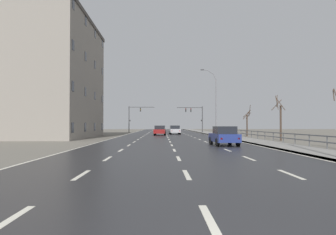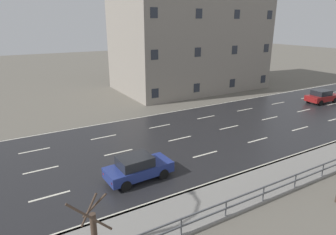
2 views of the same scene
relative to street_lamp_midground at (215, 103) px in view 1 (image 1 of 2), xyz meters
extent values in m
cube|color=#666056|center=(-7.44, 0.15, -5.11)|extent=(160.00, 160.00, 0.12)
cube|color=#232326|center=(-7.44, 12.15, -5.04)|extent=(14.00, 120.00, 0.02)
cube|color=beige|center=(-10.94, -45.85, -5.03)|extent=(0.16, 2.20, 0.01)
cube|color=beige|center=(-10.94, -40.45, -5.03)|extent=(0.16, 2.20, 0.01)
cube|color=beige|center=(-10.94, -35.05, -5.03)|extent=(0.16, 2.20, 0.01)
cube|color=beige|center=(-10.94, -29.65, -5.03)|extent=(0.16, 2.20, 0.01)
cube|color=beige|center=(-10.94, -24.25, -5.03)|extent=(0.16, 2.20, 0.01)
cube|color=beige|center=(-10.94, -18.85, -5.03)|extent=(0.16, 2.20, 0.01)
cube|color=beige|center=(-10.94, -13.45, -5.03)|extent=(0.16, 2.20, 0.01)
cube|color=beige|center=(-10.94, -8.05, -5.03)|extent=(0.16, 2.20, 0.01)
cube|color=beige|center=(-10.94, -2.65, -5.03)|extent=(0.16, 2.20, 0.01)
cube|color=beige|center=(-10.94, 2.75, -5.03)|extent=(0.16, 2.20, 0.01)
cube|color=beige|center=(-10.94, 8.15, -5.03)|extent=(0.16, 2.20, 0.01)
cube|color=beige|center=(-10.94, 13.55, -5.03)|extent=(0.16, 2.20, 0.01)
cube|color=beige|center=(-10.94, 18.95, -5.03)|extent=(0.16, 2.20, 0.01)
cube|color=beige|center=(-10.94, 24.35, -5.03)|extent=(0.16, 2.20, 0.01)
cube|color=beige|center=(-10.94, 29.75, -5.03)|extent=(0.16, 2.20, 0.01)
cube|color=beige|center=(-10.94, 35.15, -5.03)|extent=(0.16, 2.20, 0.01)
cube|color=beige|center=(-10.94, 40.55, -5.03)|extent=(0.16, 2.20, 0.01)
cube|color=beige|center=(-10.94, 45.95, -5.03)|extent=(0.16, 2.20, 0.01)
cube|color=beige|center=(-10.94, 51.35, -5.03)|extent=(0.16, 2.20, 0.01)
cube|color=beige|center=(-10.94, 56.75, -5.03)|extent=(0.16, 2.20, 0.01)
cube|color=beige|center=(-10.94, 62.15, -5.03)|extent=(0.16, 2.20, 0.01)
cube|color=beige|center=(-10.94, 67.55, -5.03)|extent=(0.16, 2.20, 0.01)
cube|color=beige|center=(-7.44, -45.85, -5.03)|extent=(0.16, 2.20, 0.01)
cube|color=beige|center=(-7.44, -40.45, -5.03)|extent=(0.16, 2.20, 0.01)
cube|color=beige|center=(-7.44, -35.05, -5.03)|extent=(0.16, 2.20, 0.01)
cube|color=beige|center=(-7.44, -29.65, -5.03)|extent=(0.16, 2.20, 0.01)
cube|color=beige|center=(-7.44, -24.25, -5.03)|extent=(0.16, 2.20, 0.01)
cube|color=beige|center=(-7.44, -18.85, -5.03)|extent=(0.16, 2.20, 0.01)
cube|color=beige|center=(-7.44, -13.45, -5.03)|extent=(0.16, 2.20, 0.01)
cube|color=beige|center=(-7.44, -8.05, -5.03)|extent=(0.16, 2.20, 0.01)
cube|color=beige|center=(-7.44, -2.65, -5.03)|extent=(0.16, 2.20, 0.01)
cube|color=beige|center=(-7.44, 2.75, -5.03)|extent=(0.16, 2.20, 0.01)
cube|color=beige|center=(-7.44, 8.15, -5.03)|extent=(0.16, 2.20, 0.01)
cube|color=beige|center=(-7.44, 13.55, -5.03)|extent=(0.16, 2.20, 0.01)
cube|color=beige|center=(-7.44, 18.95, -5.03)|extent=(0.16, 2.20, 0.01)
cube|color=beige|center=(-7.44, 24.35, -5.03)|extent=(0.16, 2.20, 0.01)
cube|color=beige|center=(-7.44, 29.75, -5.03)|extent=(0.16, 2.20, 0.01)
cube|color=beige|center=(-7.44, 35.15, -5.03)|extent=(0.16, 2.20, 0.01)
cube|color=beige|center=(-7.44, 40.55, -5.03)|extent=(0.16, 2.20, 0.01)
cube|color=beige|center=(-7.44, 45.95, -5.03)|extent=(0.16, 2.20, 0.01)
cube|color=beige|center=(-7.44, 51.35, -5.03)|extent=(0.16, 2.20, 0.01)
cube|color=beige|center=(-7.44, 56.75, -5.03)|extent=(0.16, 2.20, 0.01)
cube|color=beige|center=(-7.44, 62.15, -5.03)|extent=(0.16, 2.20, 0.01)
cube|color=beige|center=(-7.44, 67.55, -5.03)|extent=(0.16, 2.20, 0.01)
cube|color=beige|center=(-3.94, -40.45, -5.03)|extent=(0.16, 2.20, 0.01)
cube|color=beige|center=(-3.94, -35.05, -5.03)|extent=(0.16, 2.20, 0.01)
cube|color=beige|center=(-3.94, -29.65, -5.03)|extent=(0.16, 2.20, 0.01)
cube|color=beige|center=(-3.94, -24.25, -5.03)|extent=(0.16, 2.20, 0.01)
cube|color=beige|center=(-3.94, -18.85, -5.03)|extent=(0.16, 2.20, 0.01)
cube|color=beige|center=(-3.94, -13.45, -5.03)|extent=(0.16, 2.20, 0.01)
cube|color=beige|center=(-3.94, -8.05, -5.03)|extent=(0.16, 2.20, 0.01)
cube|color=beige|center=(-3.94, -2.65, -5.03)|extent=(0.16, 2.20, 0.01)
cube|color=beige|center=(-3.94, 2.75, -5.03)|extent=(0.16, 2.20, 0.01)
cube|color=beige|center=(-3.94, 8.15, -5.03)|extent=(0.16, 2.20, 0.01)
cube|color=beige|center=(-3.94, 13.55, -5.03)|extent=(0.16, 2.20, 0.01)
cube|color=beige|center=(-3.94, 18.95, -5.03)|extent=(0.16, 2.20, 0.01)
cube|color=beige|center=(-3.94, 24.35, -5.03)|extent=(0.16, 2.20, 0.01)
cube|color=beige|center=(-3.94, 29.75, -5.03)|extent=(0.16, 2.20, 0.01)
cube|color=beige|center=(-3.94, 35.15, -5.03)|extent=(0.16, 2.20, 0.01)
cube|color=beige|center=(-3.94, 40.55, -5.03)|extent=(0.16, 2.20, 0.01)
cube|color=beige|center=(-3.94, 45.95, -5.03)|extent=(0.16, 2.20, 0.01)
cube|color=beige|center=(-3.94, 51.35, -5.03)|extent=(0.16, 2.20, 0.01)
cube|color=beige|center=(-3.94, 56.75, -5.03)|extent=(0.16, 2.20, 0.01)
cube|color=beige|center=(-3.94, 62.15, -5.03)|extent=(0.16, 2.20, 0.01)
cube|color=beige|center=(-3.94, 67.55, -5.03)|extent=(0.16, 2.20, 0.01)
cube|color=beige|center=(-0.59, 12.15, -5.03)|extent=(0.16, 120.00, 0.01)
cube|color=beige|center=(-14.29, 12.15, -5.03)|extent=(0.16, 120.00, 0.01)
cube|color=gray|center=(1.06, 12.15, -4.99)|extent=(3.00, 120.00, 0.12)
cube|color=slate|center=(-0.36, 12.15, -4.99)|extent=(0.16, 120.00, 0.12)
cube|color=#515459|center=(2.41, -21.12, -4.10)|extent=(0.06, 39.04, 0.08)
cube|color=#515459|center=(2.41, -21.12, -4.50)|extent=(0.06, 39.04, 0.08)
cylinder|color=#515459|center=(2.41, -30.23, -4.55)|extent=(0.07, 0.07, 1.00)
cylinder|color=#515459|center=(2.41, -27.63, -4.55)|extent=(0.07, 0.07, 1.00)
cylinder|color=#515459|center=(2.41, -25.02, -4.55)|extent=(0.07, 0.07, 1.00)
cylinder|color=#515459|center=(2.41, -22.42, -4.55)|extent=(0.07, 0.07, 1.00)
cylinder|color=#515459|center=(2.41, -19.82, -4.55)|extent=(0.07, 0.07, 1.00)
cylinder|color=#515459|center=(2.41, -17.22, -4.55)|extent=(0.07, 0.07, 1.00)
cylinder|color=#515459|center=(2.41, -14.61, -4.55)|extent=(0.07, 0.07, 1.00)
cylinder|color=#515459|center=(2.41, -12.01, -4.55)|extent=(0.07, 0.07, 1.00)
cylinder|color=#515459|center=(2.41, -9.41, -4.55)|extent=(0.07, 0.07, 1.00)
cylinder|color=#515459|center=(2.41, -6.81, -4.55)|extent=(0.07, 0.07, 1.00)
cylinder|color=#515459|center=(2.41, -4.20, -4.55)|extent=(0.07, 0.07, 1.00)
cylinder|color=#515459|center=(2.41, -1.60, -4.55)|extent=(0.07, 0.07, 1.00)
cylinder|color=slate|center=(0.16, 0.00, -0.70)|extent=(0.20, 0.20, 8.71)
cylinder|color=slate|center=(-0.04, 0.00, 4.08)|extent=(0.50, 0.11, 0.90)
cylinder|color=slate|center=(-0.63, 0.00, 4.78)|extent=(0.84, 0.11, 0.63)
cylinder|color=slate|center=(-1.48, 0.00, 5.14)|extent=(0.95, 0.11, 0.27)
cube|color=#333335|center=(-1.94, 0.00, 5.17)|extent=(0.56, 0.24, 0.12)
cylinder|color=#38383A|center=(0.46, 19.86, -2.24)|extent=(0.18, 0.18, 5.63)
cylinder|color=#38383A|center=(-2.26, 19.86, 0.33)|extent=(5.45, 0.12, 0.12)
cube|color=black|center=(-1.99, 19.86, -0.22)|extent=(0.20, 0.28, 0.80)
sphere|color=red|center=(-1.99, 19.71, 0.04)|extent=(0.14, 0.14, 0.14)
sphere|color=#2D2D2D|center=(-1.99, 19.71, -0.22)|extent=(0.14, 0.14, 0.14)
sphere|color=#2D2D2D|center=(-1.99, 19.71, -0.48)|extent=(0.14, 0.14, 0.14)
cube|color=black|center=(-3.08, 19.86, -0.22)|extent=(0.20, 0.28, 0.80)
sphere|color=red|center=(-3.08, 19.71, 0.04)|extent=(0.14, 0.14, 0.14)
sphere|color=#2D2D2D|center=(-3.08, 19.71, -0.22)|extent=(0.14, 0.14, 0.14)
sphere|color=#2D2D2D|center=(-3.08, 19.71, -0.48)|extent=(0.14, 0.14, 0.14)
cube|color=black|center=(0.24, 19.81, -2.45)|extent=(0.18, 0.12, 0.32)
cylinder|color=#38383A|center=(-15.34, 21.28, -2.16)|extent=(0.18, 0.18, 5.79)
cylinder|color=#38383A|center=(-12.59, 21.28, 0.48)|extent=(5.50, 0.12, 0.12)
cube|color=black|center=(-12.87, 21.28, -0.07)|extent=(0.20, 0.28, 0.80)
sphere|color=#2D2D2D|center=(-12.87, 21.13, 0.19)|extent=(0.14, 0.14, 0.14)
sphere|color=#F2AD19|center=(-12.87, 21.13, -0.07)|extent=(0.14, 0.14, 0.14)
sphere|color=#2D2D2D|center=(-12.87, 21.13, -0.33)|extent=(0.14, 0.14, 0.14)
cube|color=black|center=(-15.12, 21.23, -2.45)|extent=(0.18, 0.12, 0.32)
cube|color=#B7B7BC|center=(-5.96, 7.34, -4.40)|extent=(1.95, 4.18, 0.64)
cube|color=black|center=(-5.95, 7.09, -3.78)|extent=(1.65, 2.07, 0.60)
cube|color=slate|center=(-6.00, 8.04, -3.80)|extent=(1.41, 0.14, 0.51)
cylinder|color=black|center=(-5.21, 8.65, -4.72)|extent=(0.25, 0.67, 0.66)
cylinder|color=black|center=(-6.83, 8.58, -4.72)|extent=(0.25, 0.67, 0.66)
cylinder|color=black|center=(-5.10, 6.11, -4.72)|extent=(0.25, 0.67, 0.66)
cylinder|color=black|center=(-6.71, 6.04, -4.72)|extent=(0.25, 0.67, 0.66)
cube|color=red|center=(-6.53, 5.29, -4.40)|extent=(0.16, 0.05, 0.14)
cube|color=red|center=(-5.21, 5.35, -4.40)|extent=(0.16, 0.05, 0.14)
cube|color=maroon|center=(-8.53, 2.11, -4.40)|extent=(1.99, 4.19, 0.64)
cube|color=black|center=(-8.54, 1.86, -3.78)|extent=(1.67, 2.08, 0.60)
cube|color=slate|center=(-8.49, 2.81, -3.80)|extent=(1.41, 0.16, 0.51)
cylinder|color=black|center=(-7.65, 3.33, -4.72)|extent=(0.26, 0.67, 0.66)
cylinder|color=black|center=(-9.27, 3.42, -4.72)|extent=(0.26, 0.67, 0.66)
cylinder|color=black|center=(-7.79, 0.79, -4.72)|extent=(0.26, 0.67, 0.66)
cylinder|color=black|center=(-9.41, 0.88, -4.72)|extent=(0.26, 0.67, 0.66)
cube|color=red|center=(-9.30, 0.12, -4.40)|extent=(0.16, 0.05, 0.14)
cube|color=red|center=(-7.98, 0.04, -4.40)|extent=(0.16, 0.05, 0.14)
cube|color=navy|center=(-3.21, -24.52, -4.40)|extent=(1.95, 4.18, 0.64)
cube|color=black|center=(-3.20, -24.77, -3.78)|extent=(1.65, 2.07, 0.60)
cube|color=slate|center=(-3.25, -23.82, -3.80)|extent=(1.41, 0.15, 0.51)
cylinder|color=black|center=(-2.46, -23.21, -4.72)|extent=(0.25, 0.67, 0.66)
cylinder|color=black|center=(-4.08, -23.29, -4.72)|extent=(0.25, 0.67, 0.66)
cylinder|color=black|center=(-2.34, -25.75, -4.72)|extent=(0.25, 0.67, 0.66)
cylinder|color=black|center=(-3.96, -25.83, -4.72)|extent=(0.25, 0.67, 0.66)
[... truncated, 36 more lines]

